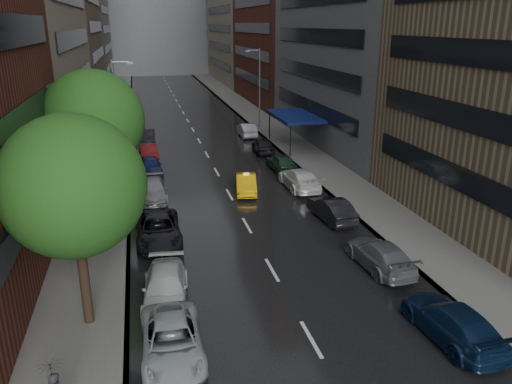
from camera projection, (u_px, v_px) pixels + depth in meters
road at (189, 123)px, 62.11m from camera, size 14.00×140.00×0.01m
sidewalk_left at (115, 126)px, 60.14m from camera, size 4.00×140.00×0.15m
sidewalk_right at (259, 120)px, 64.03m from camera, size 4.00×140.00×0.15m
building_far at (157, 5)px, 119.66m from camera, size 40.00×14.00×32.00m
tree_near at (73, 186)px, 18.76m from camera, size 5.52×5.52×8.80m
tree_mid at (93, 121)px, 29.03m from camera, size 5.91×5.91×9.42m
tree_far at (106, 109)px, 40.93m from camera, size 4.76×4.76×7.59m
taxi at (246, 184)px, 36.56m from camera, size 2.10×4.26×1.34m
parked_cars_left at (155, 203)px, 32.60m from camera, size 2.50×40.41×1.50m
parked_cars_right at (308, 187)px, 35.72m from camera, size 2.35×43.04×1.55m
street_lamp_left at (117, 114)px, 40.43m from camera, size 1.74×0.22×9.00m
street_lamp_right at (259, 87)px, 57.60m from camera, size 1.74×0.22×9.00m
awning at (295, 116)px, 49.22m from camera, size 4.00×8.00×3.12m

